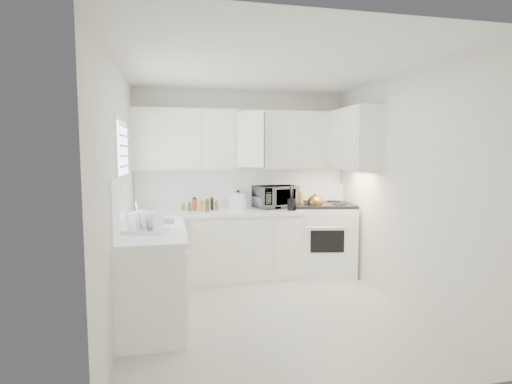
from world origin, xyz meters
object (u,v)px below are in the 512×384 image
object	(u,v)px
tea_kettle	(315,202)
utensil_crock	(292,197)
stove	(322,229)
dish_rack	(145,220)
microwave	(275,194)
rice_cooker	(238,199)

from	to	relation	value
tea_kettle	utensil_crock	world-z (taller)	utensil_crock
stove	tea_kettle	bearing A→B (deg)	-127.70
stove	utensil_crock	world-z (taller)	utensil_crock
utensil_crock	dish_rack	world-z (taller)	utensil_crock
utensil_crock	dish_rack	bearing A→B (deg)	-149.09
microwave	utensil_crock	world-z (taller)	microwave
utensil_crock	stove	bearing A→B (deg)	17.61
rice_cooker	utensil_crock	world-z (taller)	utensil_crock
microwave	stove	bearing A→B (deg)	-31.90
microwave	rice_cooker	distance (m)	0.54
rice_cooker	utensil_crock	size ratio (longest dim) A/B	0.70
rice_cooker	stove	bearing A→B (deg)	9.16
rice_cooker	utensil_crock	distance (m)	0.75
tea_kettle	dish_rack	xyz separation A→B (m)	(-2.18, -1.11, 0.00)
rice_cooker	dish_rack	xyz separation A→B (m)	(-1.17, -1.42, -0.02)
dish_rack	microwave	bearing A→B (deg)	56.65
tea_kettle	dish_rack	world-z (taller)	tea_kettle
dish_rack	tea_kettle	bearing A→B (deg)	43.68
stove	dish_rack	xyz separation A→B (m)	(-2.36, -1.27, 0.42)
rice_cooker	tea_kettle	bearing A→B (deg)	-0.74
stove	microwave	bearing A→B (deg)	177.27
tea_kettle	utensil_crock	xyz separation A→B (m)	(-0.33, -0.00, 0.08)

